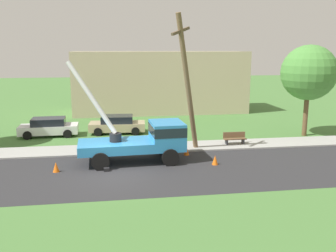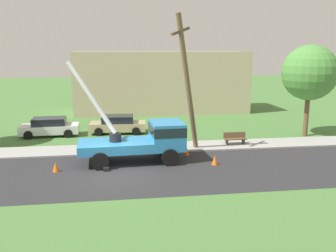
{
  "view_description": "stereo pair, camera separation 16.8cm",
  "coord_description": "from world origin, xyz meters",
  "px_view_note": "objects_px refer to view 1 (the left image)",
  "views": [
    {
      "loc": [
        -0.03,
        -19.11,
        6.6
      ],
      "look_at": [
        3.31,
        3.29,
        1.86
      ],
      "focal_mm": 39.2,
      "sensor_mm": 36.0,
      "label": 1
    },
    {
      "loc": [
        0.13,
        -19.14,
        6.6
      ],
      "look_at": [
        3.31,
        3.29,
        1.86
      ],
      "focal_mm": 39.2,
      "sensor_mm": 36.0,
      "label": 2
    }
  ],
  "objects_px": {
    "leaning_utility_pole": "(187,83)",
    "parked_sedan_white": "(49,127)",
    "utility_truck": "(146,138)",
    "traffic_cone_behind": "(56,167)",
    "traffic_cone_ahead": "(215,160)",
    "park_bench": "(235,138)",
    "roadside_tree_near": "(309,73)",
    "parked_sedan_tan": "(117,124)",
    "traffic_cone_curbside": "(187,151)"
  },
  "relations": [
    {
      "from": "leaning_utility_pole",
      "to": "parked_sedan_white",
      "type": "relative_size",
      "value": 1.97
    },
    {
      "from": "parked_sedan_white",
      "to": "utility_truck",
      "type": "bearing_deg",
      "value": -47.87
    },
    {
      "from": "parked_sedan_white",
      "to": "traffic_cone_behind",
      "type": "bearing_deg",
      "value": -78.62
    },
    {
      "from": "leaning_utility_pole",
      "to": "parked_sedan_white",
      "type": "xyz_separation_m",
      "value": [
        -9.67,
        6.06,
        -3.81
      ]
    },
    {
      "from": "utility_truck",
      "to": "traffic_cone_ahead",
      "type": "bearing_deg",
      "value": -18.84
    },
    {
      "from": "traffic_cone_ahead",
      "to": "park_bench",
      "type": "relative_size",
      "value": 0.35
    },
    {
      "from": "utility_truck",
      "to": "leaning_utility_pole",
      "type": "xyz_separation_m",
      "value": [
        2.82,
        1.52,
        3.11
      ]
    },
    {
      "from": "utility_truck",
      "to": "leaning_utility_pole",
      "type": "bearing_deg",
      "value": 28.29
    },
    {
      "from": "traffic_cone_behind",
      "to": "roadside_tree_near",
      "type": "xyz_separation_m",
      "value": [
        17.88,
        6.12,
        4.58
      ]
    },
    {
      "from": "utility_truck",
      "to": "parked_sedan_tan",
      "type": "distance_m",
      "value": 8.02
    },
    {
      "from": "leaning_utility_pole",
      "to": "traffic_cone_behind",
      "type": "relative_size",
      "value": 15.71
    },
    {
      "from": "traffic_cone_behind",
      "to": "parked_sedan_white",
      "type": "bearing_deg",
      "value": 101.38
    },
    {
      "from": "traffic_cone_curbside",
      "to": "parked_sedan_tan",
      "type": "height_order",
      "value": "parked_sedan_tan"
    },
    {
      "from": "utility_truck",
      "to": "parked_sedan_tan",
      "type": "xyz_separation_m",
      "value": [
        -1.6,
        7.83,
        -0.7
      ]
    },
    {
      "from": "traffic_cone_ahead",
      "to": "park_bench",
      "type": "height_order",
      "value": "park_bench"
    },
    {
      "from": "parked_sedan_white",
      "to": "parked_sedan_tan",
      "type": "distance_m",
      "value": 5.26
    },
    {
      "from": "parked_sedan_tan",
      "to": "parked_sedan_white",
      "type": "bearing_deg",
      "value": -177.27
    },
    {
      "from": "leaning_utility_pole",
      "to": "traffic_cone_curbside",
      "type": "bearing_deg",
      "value": -102.42
    },
    {
      "from": "parked_sedan_white",
      "to": "park_bench",
      "type": "distance_m",
      "value": 14.18
    },
    {
      "from": "traffic_cone_behind",
      "to": "parked_sedan_white",
      "type": "relative_size",
      "value": 0.13
    },
    {
      "from": "traffic_cone_ahead",
      "to": "traffic_cone_curbside",
      "type": "relative_size",
      "value": 1.0
    },
    {
      "from": "utility_truck",
      "to": "traffic_cone_ahead",
      "type": "distance_m",
      "value": 4.3
    },
    {
      "from": "utility_truck",
      "to": "parked_sedan_white",
      "type": "xyz_separation_m",
      "value": [
        -6.85,
        7.58,
        -0.7
      ]
    },
    {
      "from": "utility_truck",
      "to": "park_bench",
      "type": "bearing_deg",
      "value": 23.71
    },
    {
      "from": "utility_truck",
      "to": "parked_sedan_tan",
      "type": "height_order",
      "value": "utility_truck"
    },
    {
      "from": "parked_sedan_tan",
      "to": "roadside_tree_near",
      "type": "distance_m",
      "value": 15.31
    },
    {
      "from": "traffic_cone_curbside",
      "to": "parked_sedan_tan",
      "type": "relative_size",
      "value": 0.12
    },
    {
      "from": "parked_sedan_white",
      "to": "parked_sedan_tan",
      "type": "bearing_deg",
      "value": 2.73
    },
    {
      "from": "traffic_cone_curbside",
      "to": "roadside_tree_near",
      "type": "bearing_deg",
      "value": 21.22
    },
    {
      "from": "utility_truck",
      "to": "roadside_tree_near",
      "type": "relative_size",
      "value": 0.99
    },
    {
      "from": "traffic_cone_behind",
      "to": "traffic_cone_curbside",
      "type": "relative_size",
      "value": 1.0
    },
    {
      "from": "utility_truck",
      "to": "park_bench",
      "type": "distance_m",
      "value": 7.18
    },
    {
      "from": "traffic_cone_curbside",
      "to": "roadside_tree_near",
      "type": "relative_size",
      "value": 0.08
    },
    {
      "from": "parked_sedan_white",
      "to": "roadside_tree_near",
      "type": "height_order",
      "value": "roadside_tree_near"
    },
    {
      "from": "park_bench",
      "to": "traffic_cone_behind",
      "type": "bearing_deg",
      "value": -160.16
    },
    {
      "from": "leaning_utility_pole",
      "to": "roadside_tree_near",
      "type": "bearing_deg",
      "value": 18.19
    },
    {
      "from": "roadside_tree_near",
      "to": "traffic_cone_curbside",
      "type": "bearing_deg",
      "value": -158.78
    },
    {
      "from": "traffic_cone_curbside",
      "to": "traffic_cone_behind",
      "type": "bearing_deg",
      "value": -164.26
    },
    {
      "from": "parked_sedan_white",
      "to": "roadside_tree_near",
      "type": "xyz_separation_m",
      "value": [
        19.68,
        -2.77,
        4.15
      ]
    },
    {
      "from": "parked_sedan_white",
      "to": "parked_sedan_tan",
      "type": "xyz_separation_m",
      "value": [
        5.26,
        0.25,
        0.0
      ]
    },
    {
      "from": "traffic_cone_curbside",
      "to": "roadside_tree_near",
      "type": "xyz_separation_m",
      "value": [
        10.15,
        3.94,
        4.58
      ]
    },
    {
      "from": "utility_truck",
      "to": "traffic_cone_behind",
      "type": "distance_m",
      "value": 5.35
    },
    {
      "from": "traffic_cone_behind",
      "to": "roadside_tree_near",
      "type": "height_order",
      "value": "roadside_tree_near"
    },
    {
      "from": "parked_sedan_tan",
      "to": "roadside_tree_near",
      "type": "bearing_deg",
      "value": -11.84
    },
    {
      "from": "leaning_utility_pole",
      "to": "traffic_cone_behind",
      "type": "height_order",
      "value": "leaning_utility_pole"
    },
    {
      "from": "traffic_cone_curbside",
      "to": "park_bench",
      "type": "xyz_separation_m",
      "value": [
        3.84,
        2.0,
        0.18
      ]
    },
    {
      "from": "utility_truck",
      "to": "traffic_cone_ahead",
      "type": "xyz_separation_m",
      "value": [
        3.93,
        -1.34,
        -1.13
      ]
    },
    {
      "from": "traffic_cone_curbside",
      "to": "park_bench",
      "type": "distance_m",
      "value": 4.34
    },
    {
      "from": "traffic_cone_behind",
      "to": "roadside_tree_near",
      "type": "bearing_deg",
      "value": 18.89
    },
    {
      "from": "leaning_utility_pole",
      "to": "park_bench",
      "type": "bearing_deg",
      "value": 20.0
    }
  ]
}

